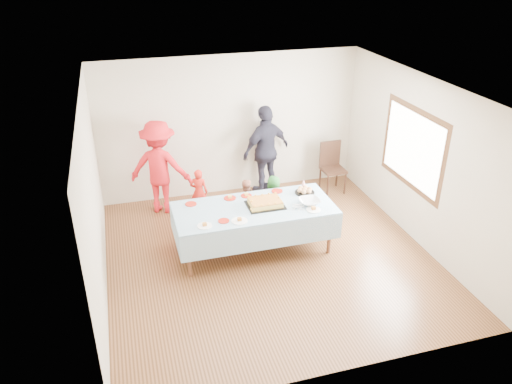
{
  "coord_description": "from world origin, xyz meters",
  "views": [
    {
      "loc": [
        -2.04,
        -6.32,
        4.48
      ],
      "look_at": [
        -0.13,
        0.3,
        1.02
      ],
      "focal_mm": 35.0,
      "sensor_mm": 36.0,
      "label": 1
    }
  ],
  "objects_px": {
    "party_table": "(254,210)",
    "dining_chair": "(332,164)",
    "adult_left": "(160,167)",
    "birthday_cake": "(265,203)"
  },
  "relations": [
    {
      "from": "party_table",
      "to": "dining_chair",
      "type": "bearing_deg",
      "value": 39.33
    },
    {
      "from": "birthday_cake",
      "to": "dining_chair",
      "type": "height_order",
      "value": "dining_chair"
    },
    {
      "from": "party_table",
      "to": "adult_left",
      "type": "relative_size",
      "value": 1.44
    },
    {
      "from": "dining_chair",
      "to": "adult_left",
      "type": "height_order",
      "value": "adult_left"
    },
    {
      "from": "party_table",
      "to": "dining_chair",
      "type": "xyz_separation_m",
      "value": [
        2.08,
        1.7,
        -0.17
      ]
    },
    {
      "from": "birthday_cake",
      "to": "dining_chair",
      "type": "bearing_deg",
      "value": 41.85
    },
    {
      "from": "party_table",
      "to": "dining_chair",
      "type": "distance_m",
      "value": 2.69
    },
    {
      "from": "party_table",
      "to": "birthday_cake",
      "type": "distance_m",
      "value": 0.21
    },
    {
      "from": "dining_chair",
      "to": "birthday_cake",
      "type": "bearing_deg",
      "value": -139.16
    },
    {
      "from": "dining_chair",
      "to": "adult_left",
      "type": "relative_size",
      "value": 0.58
    }
  ]
}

